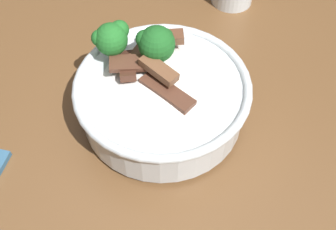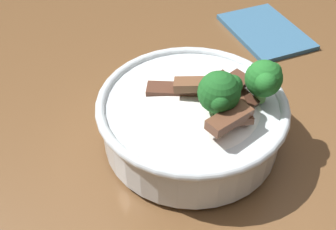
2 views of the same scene
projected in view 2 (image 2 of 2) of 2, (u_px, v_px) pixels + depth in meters
dining_table at (137, 149)px, 0.63m from camera, size 1.56×1.01×0.80m
rice_bowl at (194, 114)px, 0.49m from camera, size 0.23×0.23×0.13m
folded_napkin at (265, 31)px, 0.72m from camera, size 0.18×0.14×0.01m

